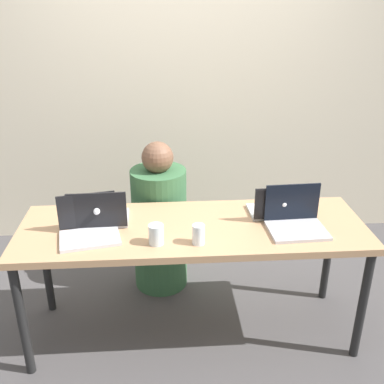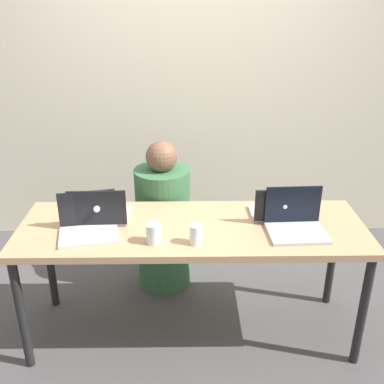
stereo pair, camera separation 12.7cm
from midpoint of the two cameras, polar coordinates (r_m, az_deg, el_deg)
name	(u,v)px [view 1 (the left image)]	position (r m, az deg, el deg)	size (l,w,h in m)	color
ground_plane	(193,330)	(2.96, -1.19, -17.09)	(12.00, 12.00, 0.00)	#474446
back_wall	(181,92)	(3.66, -2.46, 12.61)	(5.08, 0.10, 2.45)	beige
desk	(193,236)	(2.57, -1.32, -5.61)	(1.95, 0.65, 0.74)	tan
person_at_center	(160,224)	(3.13, -5.29, -4.13)	(0.46, 0.46, 1.07)	#35633C
laptop_front_right	(295,220)	(2.54, 11.60, -3.55)	(0.32, 0.28, 0.23)	#B7B5BB
laptop_back_left	(99,216)	(2.60, -13.06, -2.99)	(0.33, 0.26, 0.22)	#AEB1BA
laptop_front_left	(89,228)	(2.49, -14.41, -4.49)	(0.35, 0.28, 0.22)	silver
laptop_back_right	(279,208)	(2.67, 9.64, -2.06)	(0.34, 0.25, 0.21)	#AEB4B3
water_glass_center	(198,236)	(2.34, -0.73, -5.58)	(0.07, 0.07, 0.11)	white
water_glass_left	(156,236)	(2.35, -6.12, -5.55)	(0.08, 0.08, 0.11)	silver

